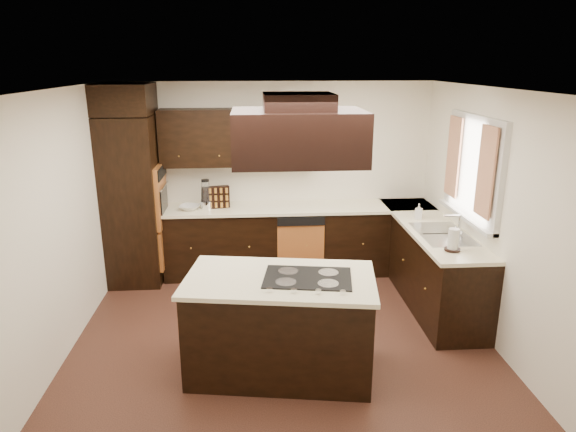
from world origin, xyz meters
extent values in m
cube|color=brown|center=(0.00, 0.00, -0.01)|extent=(4.20, 4.20, 0.02)
cube|color=white|center=(0.00, 0.00, 2.51)|extent=(4.20, 4.20, 0.02)
cube|color=white|center=(0.00, 2.11, 1.25)|extent=(4.20, 0.02, 2.50)
cube|color=white|center=(0.00, -2.11, 1.25)|extent=(4.20, 0.02, 2.50)
cube|color=white|center=(-2.11, 0.00, 1.25)|extent=(0.02, 4.20, 2.50)
cube|color=white|center=(2.11, 0.00, 1.25)|extent=(0.02, 4.20, 2.50)
cube|color=black|center=(-1.78, 1.71, 1.06)|extent=(0.65, 0.75, 2.12)
cube|color=#BF6A2E|center=(-1.43, 1.71, 1.12)|extent=(0.05, 0.62, 0.78)
cube|color=black|center=(0.03, 1.80, 0.44)|extent=(2.93, 0.60, 0.88)
cube|color=black|center=(1.80, 0.90, 0.44)|extent=(0.60, 2.40, 0.88)
cube|color=#FFF7CE|center=(0.03, 1.79, 0.90)|extent=(2.93, 0.63, 0.04)
cube|color=#FFF7CE|center=(1.79, 0.90, 0.90)|extent=(0.63, 2.40, 0.04)
cube|color=black|center=(-0.43, 1.93, 1.81)|extent=(2.00, 0.34, 0.72)
cube|color=#BF6A2E|center=(0.33, 1.50, 0.40)|extent=(0.60, 0.05, 0.72)
cube|color=silver|center=(2.07, 0.55, 1.65)|extent=(0.06, 1.32, 1.12)
cube|color=white|center=(2.10, 0.55, 1.65)|extent=(0.00, 1.20, 1.00)
cube|color=beige|center=(2.01, 0.13, 1.70)|extent=(0.02, 0.34, 0.90)
cube|color=beige|center=(2.01, 0.97, 1.70)|extent=(0.02, 0.34, 0.90)
cube|color=silver|center=(1.80, 0.55, 0.92)|extent=(0.52, 0.84, 0.01)
cube|color=black|center=(-0.05, -0.50, 0.44)|extent=(1.72, 1.11, 0.88)
cube|color=#FFF7CE|center=(-0.05, -0.50, 0.90)|extent=(1.79, 1.18, 0.04)
cube|color=black|center=(0.19, -0.54, 0.93)|extent=(0.83, 0.62, 0.01)
cube|color=black|center=(0.10, -0.55, 2.16)|extent=(1.05, 0.72, 0.42)
cube|color=black|center=(0.10, -0.55, 2.44)|extent=(0.55, 0.50, 0.13)
cylinder|color=silver|center=(-0.87, 1.77, 0.97)|extent=(0.15, 0.15, 0.10)
cone|color=silver|center=(-0.87, 1.77, 1.15)|extent=(0.13, 0.13, 0.26)
cube|color=black|center=(-0.74, 1.80, 1.06)|extent=(0.35, 0.16, 0.28)
imported|color=silver|center=(-1.08, 1.73, 0.95)|extent=(0.31, 0.31, 0.06)
imported|color=silver|center=(1.71, 1.14, 1.01)|extent=(0.11, 0.11, 0.19)
cylinder|color=silver|center=(1.71, 0.04, 1.04)|extent=(0.13, 0.13, 0.23)
camera|label=1|loc=(-0.27, -4.65, 2.73)|focal=32.00mm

